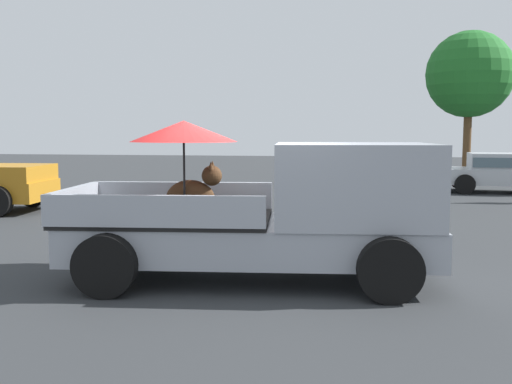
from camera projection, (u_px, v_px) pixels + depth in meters
ground_plane at (251, 279)px, 8.03m from camera, size 80.00×80.00×0.00m
pickup_truck_main at (282, 210)px, 7.89m from camera, size 5.21×2.65×2.20m
parked_sedan_near at (504, 171)px, 19.29m from camera, size 4.43×2.25×1.33m
tree_by_lot at (470, 75)px, 23.04m from camera, size 3.46×3.46×6.07m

